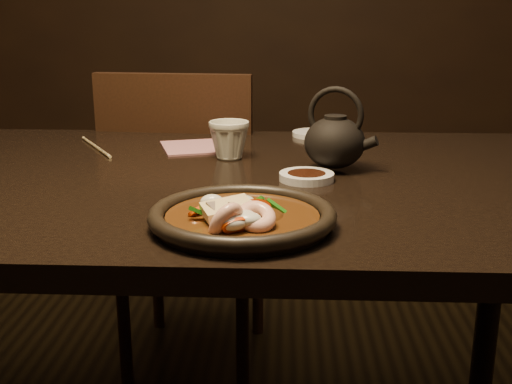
{
  "coord_description": "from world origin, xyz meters",
  "views": [
    {
      "loc": [
        0.19,
        -1.17,
        1.06
      ],
      "look_at": [
        0.14,
        -0.29,
        0.8
      ],
      "focal_mm": 45.0,
      "sensor_mm": 36.0,
      "label": 1
    }
  ],
  "objects_px": {
    "chair": "(188,215)",
    "teapot": "(335,140)",
    "table": "(188,213)",
    "plate": "(242,217)",
    "tea_cup": "(229,139)"
  },
  "relations": [
    {
      "from": "plate",
      "to": "teapot",
      "type": "xyz_separation_m",
      "value": [
        0.16,
        0.34,
        0.05
      ]
    },
    {
      "from": "table",
      "to": "chair",
      "type": "xyz_separation_m",
      "value": [
        -0.09,
        0.55,
        -0.18
      ]
    },
    {
      "from": "teapot",
      "to": "chair",
      "type": "bearing_deg",
      "value": 144.95
    },
    {
      "from": "chair",
      "to": "tea_cup",
      "type": "xyz_separation_m",
      "value": [
        0.16,
        -0.41,
        0.3
      ]
    },
    {
      "from": "teapot",
      "to": "table",
      "type": "bearing_deg",
      "value": -151.41
    },
    {
      "from": "chair",
      "to": "teapot",
      "type": "height_order",
      "value": "teapot"
    },
    {
      "from": "chair",
      "to": "plate",
      "type": "height_order",
      "value": "chair"
    },
    {
      "from": "tea_cup",
      "to": "teapot",
      "type": "distance_m",
      "value": 0.23
    },
    {
      "from": "table",
      "to": "tea_cup",
      "type": "height_order",
      "value": "tea_cup"
    },
    {
      "from": "chair",
      "to": "plate",
      "type": "relative_size",
      "value": 3.28
    },
    {
      "from": "plate",
      "to": "tea_cup",
      "type": "relative_size",
      "value": 3.22
    },
    {
      "from": "tea_cup",
      "to": "chair",
      "type": "bearing_deg",
      "value": 110.98
    },
    {
      "from": "chair",
      "to": "teapot",
      "type": "relative_size",
      "value": 5.63
    },
    {
      "from": "tea_cup",
      "to": "teapot",
      "type": "xyz_separation_m",
      "value": [
        0.21,
        -0.09,
        0.02
      ]
    },
    {
      "from": "tea_cup",
      "to": "table",
      "type": "bearing_deg",
      "value": -116.26
    }
  ]
}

